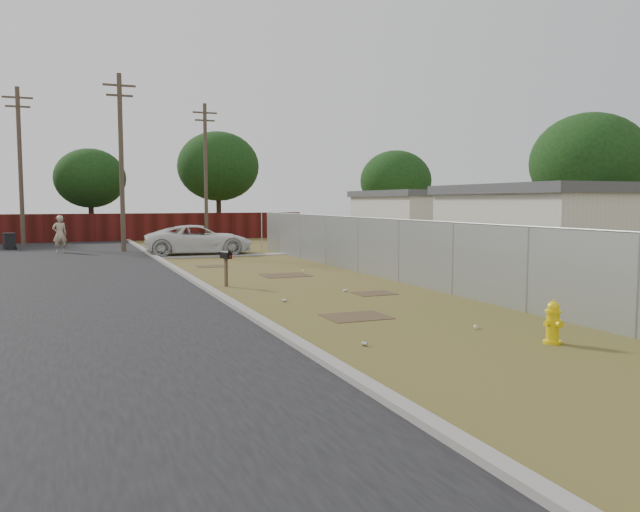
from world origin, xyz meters
name	(u,v)px	position (x,y,z in m)	size (l,w,h in m)	color
ground	(308,287)	(0.00, 0.00, 0.00)	(120.00, 120.00, 0.00)	brown
street	(67,269)	(-6.76, 8.05, 0.02)	(15.10, 60.00, 0.12)	black
chainlink_fence	(384,255)	(3.12, 1.03, 0.80)	(0.10, 27.06, 2.02)	#989AA0
privacy_fence	(78,228)	(-6.00, 25.00, 0.90)	(30.00, 0.12, 1.80)	#4F1311
utility_poles	(121,165)	(-3.67, 20.67, 4.69)	(12.60, 8.24, 9.00)	brown
houses	(503,226)	(9.70, 3.13, 1.56)	(9.30, 17.24, 3.10)	beige
horizon_trees	(189,170)	(0.84, 23.56, 4.63)	(33.32, 31.94, 7.78)	black
fire_hydrant	(553,323)	(1.37, -8.72, 0.38)	(0.37, 0.37, 0.81)	yellow
mailbox	(226,258)	(-2.29, 0.98, 0.87)	(0.29, 0.48, 1.10)	brown
pickup_truck	(199,240)	(-0.73, 12.84, 0.72)	(2.38, 5.16, 1.43)	white
pedestrian	(60,234)	(-7.02, 16.36, 0.94)	(0.69, 0.45, 1.88)	tan
trash_bin	(9,241)	(-9.54, 19.50, 0.46)	(0.75, 0.73, 0.90)	black
scattered_litter	(344,300)	(-0.15, -2.95, 0.04)	(3.23, 11.52, 0.07)	silver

